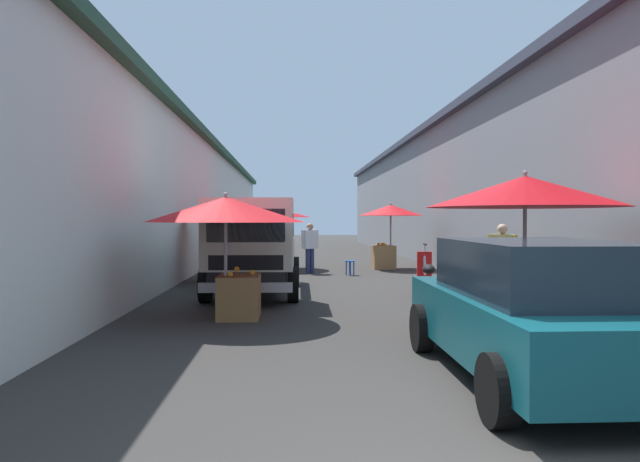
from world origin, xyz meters
TOP-DOWN VIEW (x-y plane):
  - ground at (13.50, 0.00)m, footprint 90.00×90.00m
  - building_left_whitewash at (15.75, 7.46)m, footprint 49.80×7.50m
  - building_right_concrete at (15.75, -7.46)m, footprint 49.80×7.50m
  - fruit_stall_mid_lane at (4.81, -2.26)m, footprint 2.79×2.79m
  - fruit_stall_near_right at (6.47, 2.12)m, footprint 2.66×2.66m
  - fruit_stall_near_left at (12.53, 2.74)m, footprint 2.47×2.47m
  - fruit_stall_far_right at (16.08, -2.26)m, footprint 2.18×2.18m
  - fruit_stall_far_left at (16.21, 1.76)m, footprint 2.78×2.78m
  - hatchback_car at (2.55, -1.47)m, footprint 3.92×1.93m
  - delivery_truck at (9.00, 1.87)m, footprint 4.95×2.03m
  - vendor_by_crates at (8.40, -3.29)m, footprint 0.44×0.52m
  - vendor_in_shade at (14.54, 0.48)m, footprint 0.40×0.54m
  - parked_scooter at (8.91, -1.85)m, footprint 1.69×0.46m
  - plastic_stool at (13.88, -0.71)m, footprint 0.30×0.30m

SIDE VIEW (x-z plane):
  - ground at x=13.50m, z-range 0.00..0.00m
  - plastic_stool at x=13.88m, z-range 0.11..0.54m
  - parked_scooter at x=8.91m, z-range -0.12..1.02m
  - hatchback_car at x=2.55m, z-range 0.01..1.46m
  - vendor_in_shade at x=14.54m, z-range 0.11..1.66m
  - vendor_by_crates at x=8.40m, z-range 0.12..1.69m
  - delivery_truck at x=9.00m, z-range 0.00..2.08m
  - fruit_stall_far_right at x=16.08m, z-range 0.52..2.76m
  - fruit_stall_near_right at x=6.47m, z-range 0.58..2.70m
  - fruit_stall_far_left at x=16.21m, z-range 0.61..2.76m
  - fruit_stall_near_left at x=12.53m, z-range 0.60..2.78m
  - fruit_stall_mid_lane at x=4.81m, z-range 0.67..3.03m
  - building_left_whitewash at x=15.75m, z-range 0.01..4.57m
  - building_right_concrete at x=15.75m, z-range 0.01..5.18m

